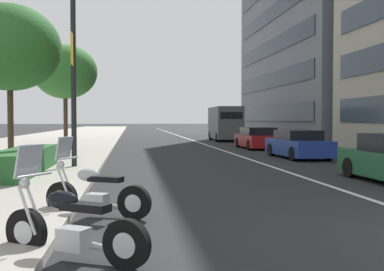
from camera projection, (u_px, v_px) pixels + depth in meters
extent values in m
cube|color=#A39E93|center=(48.00, 142.00, 34.87)|extent=(160.00, 10.41, 0.15)
cube|color=silver|center=(190.00, 140.00, 41.35)|extent=(110.00, 0.16, 0.01)
cylinder|color=black|center=(26.00, 232.00, 6.06)|extent=(0.42, 0.59, 0.61)
cylinder|color=silver|center=(26.00, 232.00, 6.06)|extent=(0.27, 0.33, 0.31)
cylinder|color=black|center=(127.00, 244.00, 5.44)|extent=(0.42, 0.59, 0.61)
cylinder|color=silver|center=(127.00, 244.00, 5.44)|extent=(0.27, 0.33, 0.31)
cube|color=silver|center=(74.00, 239.00, 5.75)|extent=(0.42, 0.46, 0.28)
cube|color=black|center=(85.00, 207.00, 5.66)|extent=(0.52, 0.66, 0.10)
ellipsoid|color=black|center=(63.00, 200.00, 5.80)|extent=(0.44, 0.52, 0.24)
cylinder|color=silver|center=(27.00, 210.00, 5.95)|extent=(0.20, 0.29, 0.64)
cylinder|color=silver|center=(35.00, 208.00, 6.08)|extent=(0.20, 0.29, 0.64)
cylinder|color=silver|center=(35.00, 175.00, 5.97)|extent=(0.53, 0.34, 0.04)
sphere|color=silver|center=(25.00, 183.00, 6.05)|extent=(0.14, 0.14, 0.14)
cube|color=#B2BCC6|center=(29.00, 161.00, 6.01)|extent=(0.44, 0.33, 0.44)
cylinder|color=silver|center=(99.00, 247.00, 5.77)|extent=(0.43, 0.63, 0.16)
cylinder|color=black|center=(62.00, 198.00, 8.62)|extent=(0.38, 0.61, 0.62)
cylinder|color=silver|center=(62.00, 198.00, 8.62)|extent=(0.25, 0.34, 0.31)
cylinder|color=black|center=(134.00, 203.00, 8.14)|extent=(0.38, 0.61, 0.62)
cylinder|color=silver|center=(134.00, 203.00, 8.14)|extent=(0.25, 0.34, 0.31)
cube|color=silver|center=(97.00, 201.00, 8.38)|extent=(0.40, 0.46, 0.28)
cube|color=black|center=(106.00, 179.00, 8.31)|extent=(0.48, 0.67, 0.10)
ellipsoid|color=#B2B2B7|center=(89.00, 175.00, 8.42)|extent=(0.42, 0.52, 0.24)
cylinder|color=silver|center=(63.00, 183.00, 8.52)|extent=(0.18, 0.30, 0.64)
cylinder|color=silver|center=(68.00, 182.00, 8.65)|extent=(0.18, 0.30, 0.64)
cylinder|color=silver|center=(69.00, 158.00, 8.54)|extent=(0.55, 0.30, 0.04)
sphere|color=silver|center=(61.00, 164.00, 8.60)|extent=(0.14, 0.14, 0.14)
cube|color=#B2BCC6|center=(64.00, 148.00, 8.57)|extent=(0.45, 0.30, 0.44)
cylinder|color=silver|center=(114.00, 207.00, 8.43)|extent=(0.38, 0.65, 0.16)
cylinder|color=black|center=(350.00, 167.00, 14.19)|extent=(0.62, 0.22, 0.62)
cube|color=navy|center=(298.00, 147.00, 21.38)|extent=(4.39, 1.89, 0.71)
cube|color=black|center=(298.00, 135.00, 21.36)|extent=(2.22, 1.68, 0.44)
cylinder|color=black|center=(271.00, 150.00, 22.67)|extent=(0.63, 0.24, 0.62)
cylinder|color=black|center=(302.00, 149.00, 22.93)|extent=(0.63, 0.24, 0.62)
cylinder|color=black|center=(293.00, 154.00, 19.85)|extent=(0.63, 0.24, 0.62)
cylinder|color=black|center=(328.00, 153.00, 20.11)|extent=(0.63, 0.24, 0.62)
cube|color=maroon|center=(257.00, 140.00, 28.41)|extent=(4.56, 1.90, 0.72)
cube|color=black|center=(258.00, 131.00, 28.17)|extent=(2.44, 1.73, 0.45)
cylinder|color=black|center=(238.00, 142.00, 29.80)|extent=(0.62, 0.23, 0.62)
cylinder|color=black|center=(263.00, 142.00, 30.01)|extent=(0.62, 0.23, 0.62)
cylinder|color=black|center=(250.00, 145.00, 26.82)|extent=(0.62, 0.23, 0.62)
cylinder|color=black|center=(278.00, 145.00, 27.03)|extent=(0.62, 0.23, 0.62)
cube|color=#4C5156|center=(225.00, 123.00, 38.95)|extent=(5.94, 2.29, 2.64)
cube|color=black|center=(231.00, 116.00, 36.03)|extent=(0.10, 1.77, 0.56)
cylinder|color=black|center=(211.00, 136.00, 40.88)|extent=(0.73, 0.28, 0.72)
cylinder|color=black|center=(232.00, 136.00, 41.08)|extent=(0.73, 0.28, 0.72)
cylinder|color=black|center=(218.00, 137.00, 36.91)|extent=(0.73, 0.28, 0.72)
cylinder|color=black|center=(241.00, 137.00, 37.10)|extent=(0.73, 0.28, 0.72)
cylinder|color=#232326|center=(73.00, 47.00, 16.00)|extent=(0.18, 0.18, 8.36)
cube|color=gold|center=(72.00, 49.00, 15.65)|extent=(0.56, 0.03, 1.10)
cube|color=gold|center=(75.00, 52.00, 16.35)|extent=(0.56, 0.03, 1.10)
cube|color=#28602D|center=(24.00, 161.00, 14.21)|extent=(5.84, 1.10, 0.73)
cylinder|color=#473323|center=(11.00, 124.00, 17.24)|extent=(0.22, 0.22, 2.92)
ellipsoid|color=#2D6B2D|center=(10.00, 48.00, 17.14)|extent=(3.79, 3.79, 3.22)
cylinder|color=#473323|center=(66.00, 123.00, 24.28)|extent=(0.22, 0.22, 2.92)
ellipsoid|color=#387A33|center=(65.00, 72.00, 24.19)|extent=(3.35, 3.35, 2.85)
cube|color=#232D3D|center=(270.00, 113.00, 45.18)|extent=(21.89, 0.08, 1.50)
cube|color=#232D3D|center=(270.00, 80.00, 45.07)|extent=(21.89, 0.08, 1.50)
cube|color=#232D3D|center=(271.00, 47.00, 44.96)|extent=(21.89, 0.08, 1.50)
cube|color=#232D3D|center=(271.00, 14.00, 44.84)|extent=(21.89, 0.08, 1.50)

